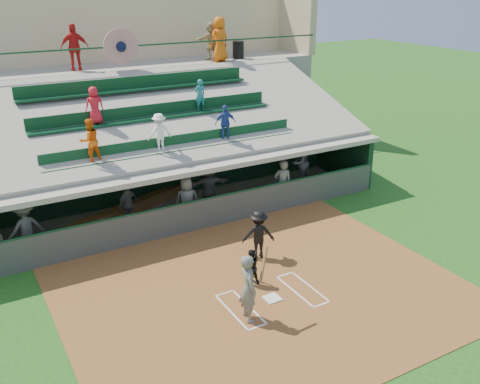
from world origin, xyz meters
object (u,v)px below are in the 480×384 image
batter_at_plate (248,288)px  trash_bin (238,50)px  catcher (251,267)px  home_plate (272,298)px

batter_at_plate → trash_bin: (7.16, 13.27, 4.06)m
batter_at_plate → catcher: bearing=57.6°
home_plate → catcher: size_ratio=0.39×
home_plate → batter_at_plate: batter_at_plate is taller
catcher → trash_bin: trash_bin is taller
batter_at_plate → trash_bin: bearing=61.7°
trash_bin → catcher: bearing=-117.8°
batter_at_plate → trash_bin: 15.61m
home_plate → catcher: (-0.12, 0.99, 0.53)m
home_plate → batter_at_plate: (-1.05, -0.47, 0.92)m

